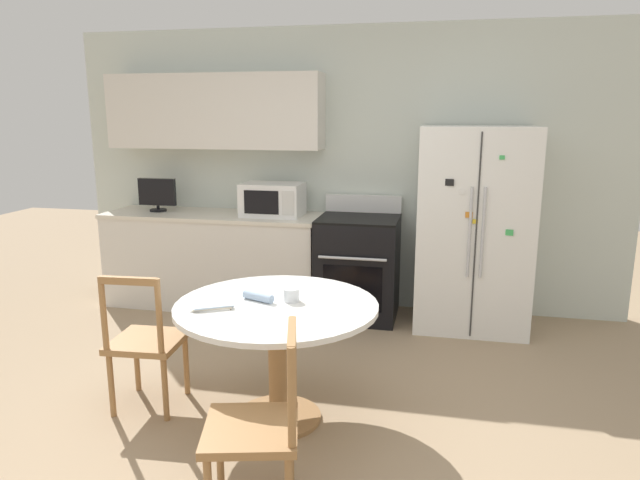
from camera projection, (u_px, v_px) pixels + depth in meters
name	position (u px, v px, depth m)	size (l,w,h in m)	color
ground_plane	(257.00, 451.00, 3.15)	(14.00, 14.00, 0.00)	#9E8466
back_wall	(310.00, 155.00, 5.37)	(5.20, 0.44, 2.60)	silver
kitchen_counter	(215.00, 259.00, 5.48)	(2.07, 0.64, 0.90)	silver
refrigerator	(474.00, 229.00, 4.84)	(0.94, 0.72, 1.72)	white
oven_range	(358.00, 266.00, 5.16)	(0.71, 0.68, 1.08)	black
microwave	(273.00, 199.00, 5.23)	(0.55, 0.38, 0.30)	white
countertop_tv	(157.00, 194.00, 5.46)	(0.37, 0.16, 0.32)	black
dining_table	(277.00, 327.00, 3.35)	(1.19, 1.19, 0.74)	white
dining_chair_left	(146.00, 342.00, 3.53)	(0.45, 0.45, 0.90)	#9E7042
dining_chair_near	(258.00, 428.00, 2.57)	(0.51, 0.51, 0.90)	#9E7042
candle_glass	(291.00, 296.00, 3.36)	(0.09, 0.09, 0.08)	silver
folded_napkin	(258.00, 297.00, 3.36)	(0.20, 0.12, 0.05)	#A3BCDB
mail_stack	(211.00, 301.00, 3.33)	(0.34, 0.37, 0.02)	white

